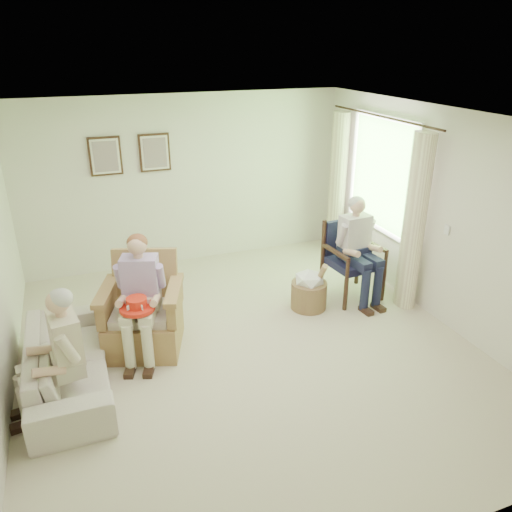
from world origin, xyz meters
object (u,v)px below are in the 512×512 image
(sofa, at_px, (68,362))
(red_hat, at_px, (137,306))
(wood_armchair, at_px, (350,256))
(person_sofa, at_px, (62,348))
(hatbox, at_px, (309,289))
(person_wicker, at_px, (141,289))
(person_dark, at_px, (358,242))
(wicker_armchair, at_px, (143,319))

(sofa, relative_size, red_hat, 5.17)
(wood_armchair, relative_size, red_hat, 2.79)
(person_sofa, bearing_deg, sofa, 171.08)
(red_hat, distance_m, hatbox, 2.36)
(sofa, height_order, person_sofa, person_sofa)
(person_wicker, xyz_separation_m, hatbox, (2.19, 0.27, -0.54))
(person_dark, bearing_deg, wood_armchair, 84.72)
(wood_armchair, height_order, sofa, wood_armchair)
(person_dark, distance_m, red_hat, 3.02)
(red_hat, bearing_deg, person_wicker, 65.99)
(sofa, bearing_deg, wicker_armchair, -61.42)
(sofa, relative_size, hatbox, 2.76)
(wicker_armchair, bearing_deg, hatbox, 22.39)
(person_dark, bearing_deg, person_wicker, -179.70)
(wicker_armchair, xyz_separation_m, red_hat, (-0.08, -0.33, 0.37))
(wicker_armchair, height_order, hatbox, wicker_armchair)
(person_sofa, height_order, red_hat, person_sofa)
(wicker_armchair, bearing_deg, red_hat, -85.27)
(wicker_armchair, height_order, person_dark, person_dark)
(wicker_armchair, bearing_deg, person_sofa, -115.51)
(sofa, bearing_deg, red_hat, -80.55)
(wood_armchair, distance_m, hatbox, 0.78)
(wood_armchair, bearing_deg, person_sofa, -167.89)
(person_dark, height_order, red_hat, person_dark)
(wicker_armchair, bearing_deg, person_dark, 21.72)
(person_wicker, xyz_separation_m, person_sofa, (-0.84, -0.72, -0.11))
(sofa, bearing_deg, person_sofa, 180.00)
(wicker_armchair, relative_size, hatbox, 1.56)
(wicker_armchair, distance_m, person_sofa, 1.25)
(person_dark, xyz_separation_m, hatbox, (-0.70, -0.01, -0.56))
(sofa, distance_m, person_sofa, 0.58)
(wicker_armchair, distance_m, hatbox, 2.20)
(red_hat, bearing_deg, wood_armchair, 12.21)
(wood_armchair, xyz_separation_m, hatbox, (-0.70, -0.18, -0.30))
(wood_armchair, distance_m, person_sofa, 3.92)
(person_wicker, bearing_deg, hatbox, 26.10)
(wood_armchair, relative_size, person_sofa, 0.84)
(person_sofa, xyz_separation_m, hatbox, (3.03, 0.99, -0.42))
(person_dark, xyz_separation_m, red_hat, (-2.98, -0.47, -0.12))
(hatbox, bearing_deg, sofa, -168.99)
(person_dark, relative_size, hatbox, 2.01)
(sofa, distance_m, red_hat, 0.88)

